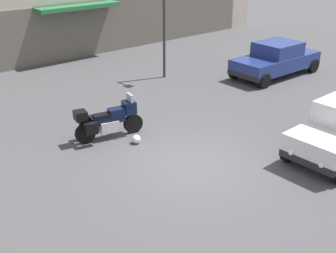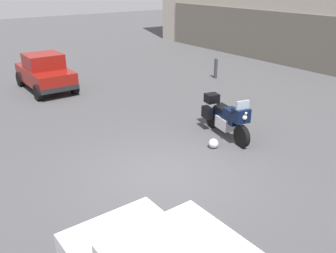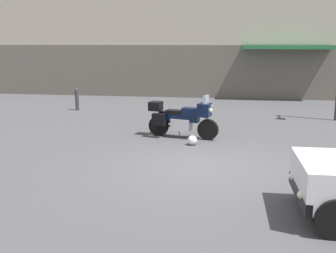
# 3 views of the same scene
# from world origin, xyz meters

# --- Properties ---
(ground_plane) EXTENTS (80.00, 80.00, 0.00)m
(ground_plane) POSITION_xyz_m (0.00, 0.00, 0.00)
(ground_plane) COLOR #424244
(motorcycle) EXTENTS (2.24, 1.00, 1.36)m
(motorcycle) POSITION_xyz_m (-0.86, 2.96, 0.62)
(motorcycle) COLOR black
(motorcycle) RESTS_ON ground
(helmet) EXTENTS (0.28, 0.28, 0.28)m
(helmet) POSITION_xyz_m (-0.43, 2.07, 0.14)
(helmet) COLOR silver
(helmet) RESTS_ON ground
(car_compact_side) EXTENTS (3.49, 1.71, 1.56)m
(car_compact_side) POSITION_xyz_m (-8.93, 0.20, 0.77)
(car_compact_side) COLOR maroon
(car_compact_side) RESTS_ON ground
(bollard_curbside) EXTENTS (0.16, 0.16, 0.99)m
(bollard_curbside) POSITION_xyz_m (-6.02, 7.42, 0.52)
(bollard_curbside) COLOR #333338
(bollard_curbside) RESTS_ON ground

